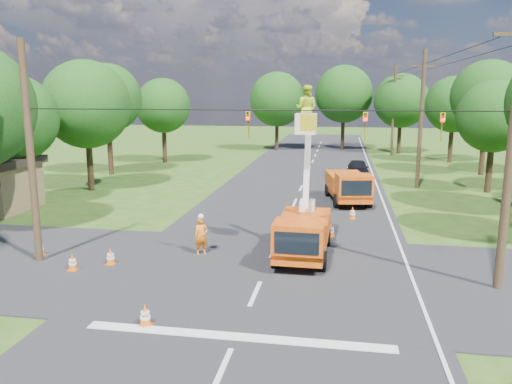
% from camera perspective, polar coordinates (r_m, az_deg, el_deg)
% --- Properties ---
extents(ground, '(140.00, 140.00, 0.00)m').
position_cam_1_polar(ground, '(36.88, 5.16, 0.38)').
color(ground, '#2B4A16').
rests_on(ground, ground).
extents(road_main, '(12.00, 100.00, 0.06)m').
position_cam_1_polar(road_main, '(36.88, 5.16, 0.38)').
color(road_main, black).
rests_on(road_main, ground).
extents(road_cross, '(56.00, 10.00, 0.07)m').
position_cam_1_polar(road_cross, '(19.58, 0.91, -9.40)').
color(road_cross, black).
rests_on(road_cross, ground).
extents(stop_bar, '(9.00, 0.45, 0.02)m').
position_cam_1_polar(stop_bar, '(14.90, -2.26, -16.35)').
color(stop_bar, silver).
rests_on(stop_bar, ground).
extents(edge_line, '(0.12, 90.00, 0.02)m').
position_cam_1_polar(edge_line, '(36.88, 13.86, 0.10)').
color(edge_line, silver).
rests_on(edge_line, ground).
extents(bucket_truck, '(2.25, 5.41, 7.24)m').
position_cam_1_polar(bucket_truck, '(21.18, 5.43, -3.24)').
color(bucket_truck, orange).
rests_on(bucket_truck, ground).
extents(second_truck, '(3.03, 5.91, 2.11)m').
position_cam_1_polar(second_truck, '(32.34, 10.49, 0.69)').
color(second_truck, orange).
rests_on(second_truck, ground).
extents(ground_worker, '(0.73, 0.66, 1.68)m').
position_cam_1_polar(ground_worker, '(21.75, -6.27, -5.02)').
color(ground_worker, orange).
rests_on(ground_worker, ground).
extents(distant_car, '(1.86, 4.24, 1.42)m').
position_cam_1_polar(distant_car, '(42.76, 11.58, 2.66)').
color(distant_car, black).
rests_on(distant_car, ground).
extents(traffic_cone_0, '(0.38, 0.38, 0.71)m').
position_cam_1_polar(traffic_cone_0, '(15.76, -12.55, -13.58)').
color(traffic_cone_0, '#E45A0C').
rests_on(traffic_cone_0, ground).
extents(traffic_cone_1, '(0.38, 0.38, 0.71)m').
position_cam_1_polar(traffic_cone_1, '(24.61, 8.56, -4.32)').
color(traffic_cone_1, '#E45A0C').
rests_on(traffic_cone_1, ground).
extents(traffic_cone_2, '(0.38, 0.38, 0.71)m').
position_cam_1_polar(traffic_cone_2, '(28.30, 10.97, -2.36)').
color(traffic_cone_2, '#E45A0C').
rests_on(traffic_cone_2, ground).
extents(traffic_cone_3, '(0.38, 0.38, 0.71)m').
position_cam_1_polar(traffic_cone_3, '(21.36, -16.30, -7.08)').
color(traffic_cone_3, '#E45A0C').
rests_on(traffic_cone_3, ground).
extents(traffic_cone_4, '(0.38, 0.38, 0.71)m').
position_cam_1_polar(traffic_cone_4, '(21.14, -20.24, -7.52)').
color(traffic_cone_4, '#E45A0C').
rests_on(traffic_cone_4, ground).
extents(traffic_cone_5, '(0.38, 0.38, 0.71)m').
position_cam_1_polar(traffic_cone_5, '(23.55, -23.47, -5.86)').
color(traffic_cone_5, '#E45A0C').
rests_on(traffic_cone_5, ground).
extents(traffic_cone_6, '(0.38, 0.38, 0.71)m').
position_cam_1_polar(traffic_cone_6, '(33.00, 10.91, -0.43)').
color(traffic_cone_6, '#E45A0C').
rests_on(traffic_cone_6, ground).
extents(pole_right_near, '(1.80, 0.30, 10.00)m').
position_cam_1_polar(pole_right_near, '(19.09, 27.16, 4.61)').
color(pole_right_near, '#4C3823').
rests_on(pole_right_near, ground).
extents(pole_right_mid, '(1.80, 0.30, 10.00)m').
position_cam_1_polar(pole_right_mid, '(38.59, 18.34, 7.99)').
color(pole_right_mid, '#4C3823').
rests_on(pole_right_mid, ground).
extents(pole_right_far, '(1.80, 0.30, 10.00)m').
position_cam_1_polar(pole_right_far, '(58.43, 15.45, 9.05)').
color(pole_right_far, '#4C3823').
rests_on(pole_right_far, ground).
extents(pole_left, '(0.30, 0.30, 9.00)m').
position_cam_1_polar(pole_left, '(22.01, -24.37, 3.97)').
color(pole_left, '#4C3823').
rests_on(pole_left, ground).
extents(signal_span, '(18.00, 0.29, 1.07)m').
position_cam_1_polar(signal_span, '(18.15, 7.99, 7.90)').
color(signal_span, black).
rests_on(signal_span, ground).
extents(tree_left_c, '(5.20, 5.20, 8.06)m').
position_cam_1_polar(tree_left_c, '(33.30, -25.98, 7.58)').
color(tree_left_c, '#382616').
rests_on(tree_left_c, ground).
extents(tree_left_d, '(6.20, 6.20, 9.24)m').
position_cam_1_polar(tree_left_d, '(37.59, -18.84, 9.44)').
color(tree_left_d, '#382616').
rests_on(tree_left_d, ground).
extents(tree_left_e, '(5.80, 5.80, 9.41)m').
position_cam_1_polar(tree_left_e, '(44.64, -16.64, 10.22)').
color(tree_left_e, '#382616').
rests_on(tree_left_e, ground).
extents(tree_left_f, '(5.40, 5.40, 8.40)m').
position_cam_1_polar(tree_left_f, '(51.24, -10.58, 9.66)').
color(tree_left_f, '#382616').
rests_on(tree_left_f, ground).
extents(tree_right_c, '(5.00, 5.00, 7.83)m').
position_cam_1_polar(tree_right_c, '(38.59, 25.55, 7.77)').
color(tree_right_c, '#382616').
rests_on(tree_right_c, ground).
extents(tree_right_d, '(6.00, 6.00, 9.70)m').
position_cam_1_polar(tree_right_d, '(46.70, 24.96, 9.91)').
color(tree_right_d, '#382616').
rests_on(tree_right_d, ground).
extents(tree_right_e, '(5.60, 5.60, 8.63)m').
position_cam_1_polar(tree_right_e, '(54.27, 21.65, 9.28)').
color(tree_right_e, '#382616').
rests_on(tree_right_e, ground).
extents(tree_far_a, '(6.60, 6.60, 9.50)m').
position_cam_1_polar(tree_far_a, '(61.62, 2.42, 10.53)').
color(tree_far_a, '#382616').
rests_on(tree_far_a, ground).
extents(tree_far_b, '(7.00, 7.00, 10.32)m').
position_cam_1_polar(tree_far_b, '(63.12, 10.02, 10.95)').
color(tree_far_b, '#382616').
rests_on(tree_far_b, ground).
extents(tree_far_c, '(6.20, 6.20, 9.18)m').
position_cam_1_polar(tree_far_c, '(60.50, 16.27, 9.97)').
color(tree_far_c, '#382616').
rests_on(tree_far_c, ground).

